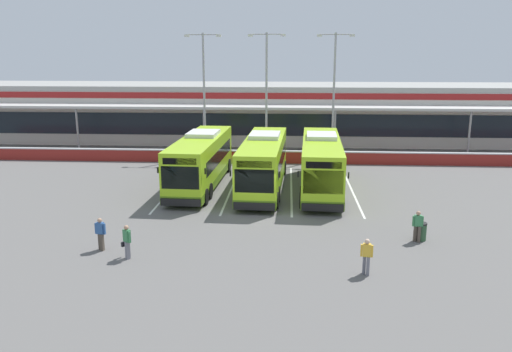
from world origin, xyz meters
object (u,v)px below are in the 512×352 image
(coach_bus_leftmost, at_px, (201,161))
(pedestrian_with_handbag, at_px, (127,241))
(pedestrian_in_dark_coat, at_px, (367,255))
(lamp_post_east, at_px, (334,88))
(coach_bus_centre, at_px, (321,165))
(lamp_post_west, at_px, (204,87))
(lamp_post_centre, at_px, (266,88))
(coach_bus_left_centre, at_px, (263,164))
(pedestrian_near_bin, at_px, (101,233))
(pedestrian_child, at_px, (418,225))
(litter_bin, at_px, (421,231))

(coach_bus_leftmost, xyz_separation_m, pedestrian_with_handbag, (-1.22, -13.45, -0.93))
(pedestrian_in_dark_coat, xyz_separation_m, lamp_post_east, (0.58, 25.48, 5.42))
(coach_bus_centre, height_order, lamp_post_west, lamp_post_west)
(lamp_post_centre, height_order, lamp_post_east, same)
(coach_bus_left_centre, relative_size, lamp_post_west, 1.11)
(pedestrian_near_bin, relative_size, lamp_post_east, 0.15)
(pedestrian_with_handbag, bearing_deg, pedestrian_in_dark_coat, -5.94)
(coach_bus_leftmost, relative_size, lamp_post_east, 1.11)
(pedestrian_with_handbag, bearing_deg, pedestrian_child, 12.22)
(pedestrian_near_bin, bearing_deg, coach_bus_left_centre, 58.77)
(pedestrian_child, relative_size, litter_bin, 1.74)
(coach_bus_centre, xyz_separation_m, lamp_post_west, (-9.89, 11.32, 4.50))
(pedestrian_near_bin, distance_m, lamp_post_centre, 24.29)
(coach_bus_leftmost, relative_size, pedestrian_with_handbag, 7.56)
(pedestrian_near_bin, xyz_separation_m, lamp_post_east, (12.95, 23.43, 5.42))
(coach_bus_leftmost, xyz_separation_m, coach_bus_left_centre, (4.47, -0.54, 0.00))
(pedestrian_with_handbag, xyz_separation_m, pedestrian_near_bin, (-1.58, 0.92, 0.02))
(pedestrian_child, height_order, lamp_post_west, lamp_post_west)
(pedestrian_child, bearing_deg, lamp_post_centre, 112.51)
(lamp_post_centre, bearing_deg, pedestrian_with_handbag, -102.97)
(coach_bus_leftmost, height_order, coach_bus_centre, same)
(coach_bus_left_centre, bearing_deg, lamp_post_east, 63.61)
(litter_bin, bearing_deg, lamp_post_centre, 113.38)
(coach_bus_left_centre, xyz_separation_m, lamp_post_centre, (-0.27, 10.64, 4.50))
(coach_bus_left_centre, height_order, pedestrian_with_handbag, coach_bus_left_centre)
(coach_bus_leftmost, bearing_deg, lamp_post_east, 47.05)
(litter_bin, bearing_deg, coach_bus_left_centre, 131.36)
(coach_bus_leftmost, bearing_deg, lamp_post_west, 97.57)
(coach_bus_leftmost, xyz_separation_m, pedestrian_in_dark_coat, (9.57, -14.58, -0.91))
(coach_bus_left_centre, height_order, lamp_post_east, lamp_post_east)
(coach_bus_centre, bearing_deg, pedestrian_in_dark_coat, -85.48)
(lamp_post_centre, distance_m, litter_bin, 22.86)
(pedestrian_child, relative_size, pedestrian_near_bin, 1.00)
(lamp_post_east, bearing_deg, coach_bus_leftmost, -132.95)
(pedestrian_child, bearing_deg, pedestrian_near_bin, -172.31)
(pedestrian_with_handbag, relative_size, lamp_post_centre, 0.15)
(pedestrian_child, bearing_deg, lamp_post_east, 96.84)
(pedestrian_in_dark_coat, height_order, pedestrian_child, same)
(pedestrian_with_handbag, bearing_deg, litter_bin, 12.91)
(coach_bus_left_centre, xyz_separation_m, coach_bus_centre, (3.99, 0.02, 0.00))
(lamp_post_west, bearing_deg, litter_bin, -55.54)
(pedestrian_with_handbag, bearing_deg, lamp_post_east, 64.97)
(coach_bus_left_centre, distance_m, lamp_post_east, 13.55)
(coach_bus_centre, bearing_deg, lamp_post_east, 81.57)
(lamp_post_west, xyz_separation_m, litter_bin, (14.41, -20.99, -5.82))
(coach_bus_centre, height_order, pedestrian_near_bin, coach_bus_centre)
(coach_bus_centre, height_order, pedestrian_child, coach_bus_centre)
(lamp_post_centre, bearing_deg, pedestrian_in_dark_coat, -77.73)
(coach_bus_centre, distance_m, pedestrian_in_dark_coat, 14.13)
(coach_bus_left_centre, relative_size, pedestrian_near_bin, 7.56)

